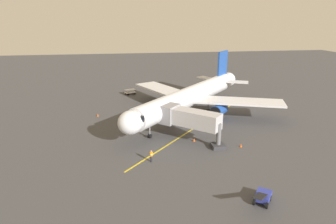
{
  "coord_description": "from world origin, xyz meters",
  "views": [
    {
      "loc": [
        11.43,
        56.41,
        18.9
      ],
      "look_at": [
        3.65,
        7.33,
        3.0
      ],
      "focal_mm": 31.69,
      "sensor_mm": 36.0,
      "label": 1
    }
  ],
  "objects_px": {
    "airplane": "(191,96)",
    "ground_crew_marshaller": "(151,156)",
    "baggage_cart_portside": "(130,92)",
    "safety_cone_wing_port": "(241,145)",
    "belt_loader_near_nose": "(263,196)",
    "safety_cone_nose_right": "(194,140)",
    "safety_cone_nose_left": "(98,115)",
    "jet_bridge": "(186,118)"
  },
  "relations": [
    {
      "from": "airplane",
      "to": "ground_crew_marshaller",
      "type": "height_order",
      "value": "airplane"
    },
    {
      "from": "baggage_cart_portside",
      "to": "safety_cone_wing_port",
      "type": "xyz_separation_m",
      "value": [
        -15.52,
        35.3,
        -0.38
      ]
    },
    {
      "from": "belt_loader_near_nose",
      "to": "safety_cone_nose_right",
      "type": "relative_size",
      "value": 7.89
    },
    {
      "from": "safety_cone_wing_port",
      "to": "airplane",
      "type": "bearing_deg",
      "value": -75.31
    },
    {
      "from": "airplane",
      "to": "safety_cone_nose_left",
      "type": "bearing_deg",
      "value": -7.66
    },
    {
      "from": "ground_crew_marshaller",
      "to": "baggage_cart_portside",
      "type": "xyz_separation_m",
      "value": [
        1.5,
        -38.06,
        -0.23
      ]
    },
    {
      "from": "jet_bridge",
      "to": "baggage_cart_portside",
      "type": "relative_size",
      "value": 3.33
    },
    {
      "from": "safety_cone_nose_right",
      "to": "safety_cone_wing_port",
      "type": "relative_size",
      "value": 1.0
    },
    {
      "from": "belt_loader_near_nose",
      "to": "safety_cone_nose_left",
      "type": "bearing_deg",
      "value": -59.14
    },
    {
      "from": "safety_cone_wing_port",
      "to": "jet_bridge",
      "type": "bearing_deg",
      "value": -27.25
    },
    {
      "from": "jet_bridge",
      "to": "safety_cone_nose_left",
      "type": "distance_m",
      "value": 21.01
    },
    {
      "from": "ground_crew_marshaller",
      "to": "safety_cone_wing_port",
      "type": "relative_size",
      "value": 3.11
    },
    {
      "from": "ground_crew_marshaller",
      "to": "safety_cone_wing_port",
      "type": "xyz_separation_m",
      "value": [
        -14.03,
        -2.76,
        -0.61
      ]
    },
    {
      "from": "jet_bridge",
      "to": "baggage_cart_portside",
      "type": "xyz_separation_m",
      "value": [
        7.79,
        -31.31,
        -3.11
      ]
    },
    {
      "from": "jet_bridge",
      "to": "ground_crew_marshaller",
      "type": "distance_m",
      "value": 9.66
    },
    {
      "from": "airplane",
      "to": "baggage_cart_portside",
      "type": "height_order",
      "value": "airplane"
    },
    {
      "from": "airplane",
      "to": "safety_cone_nose_left",
      "type": "distance_m",
      "value": 18.93
    },
    {
      "from": "safety_cone_nose_right",
      "to": "airplane",
      "type": "bearing_deg",
      "value": -100.54
    },
    {
      "from": "airplane",
      "to": "belt_loader_near_nose",
      "type": "xyz_separation_m",
      "value": [
        -0.92,
        29.85,
        -3.29
      ]
    },
    {
      "from": "airplane",
      "to": "ground_crew_marshaller",
      "type": "relative_size",
      "value": 19.59
    },
    {
      "from": "belt_loader_near_nose",
      "to": "safety_cone_wing_port",
      "type": "relative_size",
      "value": 7.89
    },
    {
      "from": "ground_crew_marshaller",
      "to": "safety_cone_wing_port",
      "type": "bearing_deg",
      "value": -168.85
    },
    {
      "from": "safety_cone_nose_left",
      "to": "safety_cone_nose_right",
      "type": "relative_size",
      "value": 1.0
    },
    {
      "from": "safety_cone_nose_left",
      "to": "baggage_cart_portside",
      "type": "bearing_deg",
      "value": -112.71
    },
    {
      "from": "jet_bridge",
      "to": "safety_cone_nose_left",
      "type": "height_order",
      "value": "jet_bridge"
    },
    {
      "from": "ground_crew_marshaller",
      "to": "safety_cone_nose_left",
      "type": "bearing_deg",
      "value": -68.03
    },
    {
      "from": "jet_bridge",
      "to": "safety_cone_nose_right",
      "type": "distance_m",
      "value": 3.76
    },
    {
      "from": "belt_loader_near_nose",
      "to": "safety_cone_wing_port",
      "type": "distance_m",
      "value": 14.27
    },
    {
      "from": "safety_cone_nose_right",
      "to": "belt_loader_near_nose",
      "type": "bearing_deg",
      "value": 100.86
    },
    {
      "from": "airplane",
      "to": "safety_cone_nose_right",
      "type": "xyz_separation_m",
      "value": [
        2.37,
        12.72,
        -3.73
      ]
    },
    {
      "from": "ground_crew_marshaller",
      "to": "safety_cone_nose_right",
      "type": "distance_m",
      "value": 9.61
    },
    {
      "from": "airplane",
      "to": "safety_cone_nose_left",
      "type": "xyz_separation_m",
      "value": [
        18.39,
        -2.48,
        -3.73
      ]
    },
    {
      "from": "ground_crew_marshaller",
      "to": "baggage_cart_portside",
      "type": "relative_size",
      "value": 0.58
    },
    {
      "from": "safety_cone_nose_left",
      "to": "safety_cone_wing_port",
      "type": "bearing_deg",
      "value": 140.77
    },
    {
      "from": "belt_loader_near_nose",
      "to": "baggage_cart_portside",
      "type": "relative_size",
      "value": 1.48
    },
    {
      "from": "ground_crew_marshaller",
      "to": "baggage_cart_portside",
      "type": "height_order",
      "value": "ground_crew_marshaller"
    },
    {
      "from": "baggage_cart_portside",
      "to": "safety_cone_wing_port",
      "type": "bearing_deg",
      "value": 113.74
    },
    {
      "from": "ground_crew_marshaller",
      "to": "safety_cone_nose_left",
      "type": "relative_size",
      "value": 3.11
    },
    {
      "from": "ground_crew_marshaller",
      "to": "baggage_cart_portside",
      "type": "bearing_deg",
      "value": -87.75
    },
    {
      "from": "safety_cone_wing_port",
      "to": "safety_cone_nose_right",
      "type": "bearing_deg",
      "value": -26.33
    },
    {
      "from": "airplane",
      "to": "safety_cone_nose_right",
      "type": "height_order",
      "value": "airplane"
    },
    {
      "from": "safety_cone_nose_left",
      "to": "safety_cone_wing_port",
      "type": "relative_size",
      "value": 1.0
    }
  ]
}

